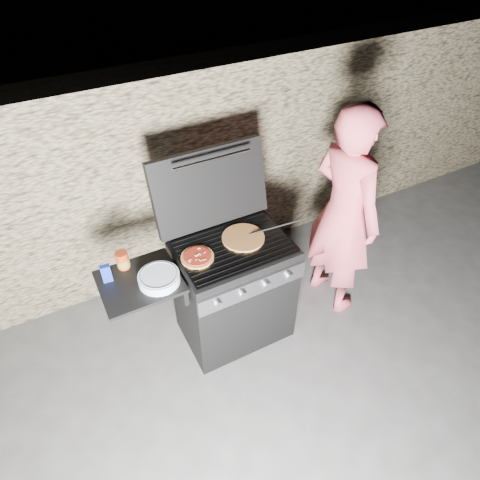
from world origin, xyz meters
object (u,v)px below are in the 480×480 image
gas_grill (204,303)px  pizza_topped (197,257)px  sauce_jar (123,260)px  person (344,214)px

gas_grill → pizza_topped: size_ratio=6.06×
sauce_jar → person: size_ratio=0.07×
sauce_jar → person: person is taller
pizza_topped → sauce_jar: size_ratio=1.77×
sauce_jar → person: (1.64, -0.21, -0.08)m
pizza_topped → person: size_ratio=0.12×
pizza_topped → person: (1.18, -0.05, -0.03)m
gas_grill → person: bearing=-2.0°
gas_grill → sauce_jar: bearing=160.6°
sauce_jar → pizza_topped: bearing=-18.9°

